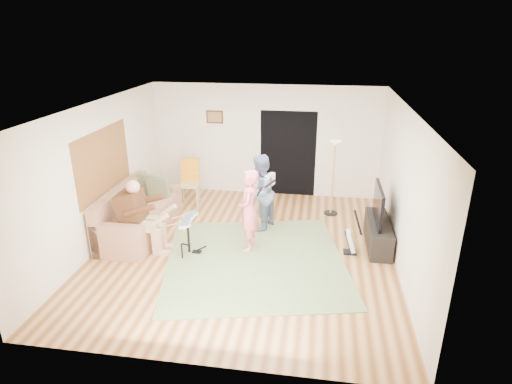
% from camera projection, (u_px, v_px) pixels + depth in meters
% --- Properties ---
extents(floor, '(6.00, 6.00, 0.00)m').
position_uv_depth(floor, '(244.00, 250.00, 8.10)').
color(floor, brown).
rests_on(floor, ground).
extents(walls, '(5.50, 6.00, 2.70)m').
position_uv_depth(walls, '(244.00, 183.00, 7.61)').
color(walls, silver).
rests_on(walls, floor).
extents(ceiling, '(6.00, 6.00, 0.00)m').
position_uv_depth(ceiling, '(243.00, 107.00, 7.12)').
color(ceiling, white).
rests_on(ceiling, walls).
extents(window_blinds, '(0.00, 2.05, 2.05)m').
position_uv_depth(window_blinds, '(103.00, 162.00, 8.11)').
color(window_blinds, '#945D2E').
rests_on(window_blinds, walls).
extents(doorway, '(2.10, 0.00, 2.10)m').
position_uv_depth(doorway, '(288.00, 154.00, 10.40)').
color(doorway, black).
rests_on(doorway, walls).
extents(picture_frame, '(0.42, 0.03, 0.32)m').
position_uv_depth(picture_frame, '(215.00, 117.00, 10.34)').
color(picture_frame, '#3F2314').
rests_on(picture_frame, walls).
extents(area_rug, '(3.77, 3.81, 0.02)m').
position_uv_depth(area_rug, '(255.00, 260.00, 7.72)').
color(area_rug, '#647B4A').
rests_on(area_rug, floor).
extents(sofa, '(0.96, 2.32, 0.94)m').
position_uv_depth(sofa, '(136.00, 218.00, 8.67)').
color(sofa, '#A37051').
rests_on(sofa, floor).
extents(drummer, '(0.90, 0.50, 1.38)m').
position_uv_depth(drummer, '(143.00, 223.00, 7.93)').
color(drummer, '#4B2A15').
rests_on(drummer, sofa).
extents(drum_kit, '(0.40, 0.71, 0.73)m').
position_uv_depth(drum_kit, '(188.00, 237.00, 7.88)').
color(drum_kit, black).
rests_on(drum_kit, floor).
extents(singer, '(0.41, 0.59, 1.57)m').
position_uv_depth(singer, '(249.00, 210.00, 7.88)').
color(singer, '#FF6E85').
rests_on(singer, floor).
extents(microphone, '(0.06, 0.06, 0.24)m').
position_uv_depth(microphone, '(259.00, 192.00, 7.71)').
color(microphone, black).
rests_on(microphone, singer).
extents(guitarist, '(0.83, 0.93, 1.60)m').
position_uv_depth(guitarist, '(260.00, 193.00, 8.66)').
color(guitarist, slate).
rests_on(guitarist, floor).
extents(guitar_held, '(0.30, 0.61, 0.26)m').
position_uv_depth(guitar_held, '(270.00, 180.00, 8.53)').
color(guitar_held, white).
rests_on(guitar_held, guitarist).
extents(guitar_spare, '(0.32, 0.28, 0.88)m').
position_uv_depth(guitar_spare, '(351.00, 241.00, 7.89)').
color(guitar_spare, black).
rests_on(guitar_spare, floor).
extents(torchiere_lamp, '(0.30, 0.30, 1.69)m').
position_uv_depth(torchiere_lamp, '(334.00, 165.00, 9.23)').
color(torchiere_lamp, black).
rests_on(torchiere_lamp, floor).
extents(dining_chair, '(0.52, 0.54, 1.06)m').
position_uv_depth(dining_chair, '(190.00, 188.00, 10.11)').
color(dining_chair, tan).
rests_on(dining_chair, floor).
extents(tv_cabinet, '(0.40, 1.40, 0.50)m').
position_uv_depth(tv_cabinet, '(378.00, 233.00, 8.18)').
color(tv_cabinet, black).
rests_on(tv_cabinet, floor).
extents(television, '(0.06, 1.07, 0.68)m').
position_uv_depth(television, '(379.00, 204.00, 7.97)').
color(television, black).
rests_on(television, tv_cabinet).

